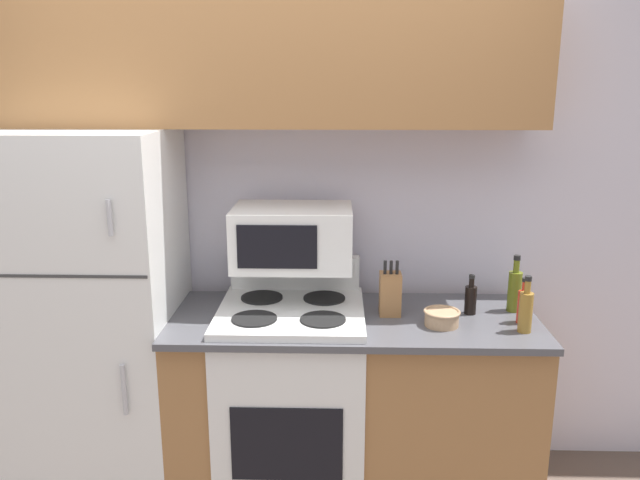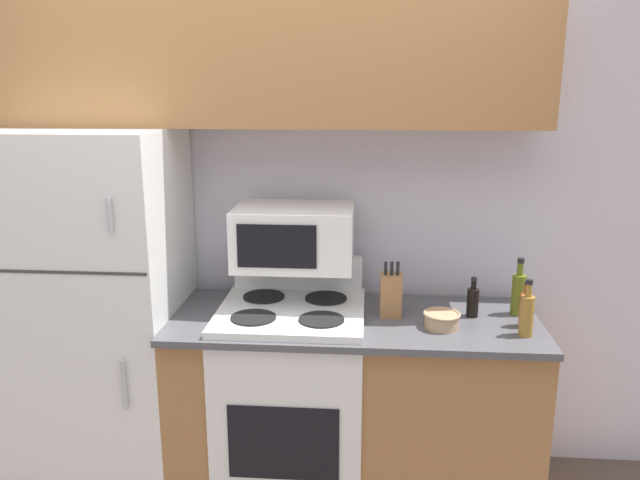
{
  "view_description": "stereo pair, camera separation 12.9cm",
  "coord_description": "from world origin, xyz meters",
  "views": [
    {
      "loc": [
        0.3,
        -2.29,
        1.89
      ],
      "look_at": [
        0.22,
        0.27,
        1.24
      ],
      "focal_mm": 35.0,
      "sensor_mm": 36.0,
      "label": 1
    },
    {
      "loc": [
        0.43,
        -2.29,
        1.89
      ],
      "look_at": [
        0.22,
        0.27,
        1.24
      ],
      "focal_mm": 35.0,
      "sensor_mm": 36.0,
      "label": 2
    }
  ],
  "objects": [
    {
      "name": "wall_back",
      "position": [
        0.0,
        0.69,
        1.27
      ],
      "size": [
        8.0,
        0.05,
        2.55
      ],
      "color": "silver",
      "rests_on": "ground_plane"
    },
    {
      "name": "lower_cabinets",
      "position": [
        0.37,
        0.3,
        0.45
      ],
      "size": [
        1.61,
        0.65,
        0.89
      ],
      "color": "#9E6B3D",
      "rests_on": "ground_plane"
    },
    {
      "name": "refrigerator",
      "position": [
        -0.8,
        0.33,
        0.85
      ],
      "size": [
        0.75,
        0.68,
        1.7
      ],
      "color": "white",
      "rests_on": "ground_plane"
    },
    {
      "name": "upper_cabinets",
      "position": [
        0.0,
        0.49,
        2.02
      ],
      "size": [
        2.35,
        0.35,
        0.63
      ],
      "color": "#9E6B3D",
      "rests_on": "refrigerator"
    },
    {
      "name": "stove",
      "position": [
        0.09,
        0.29,
        0.48
      ],
      "size": [
        0.64,
        0.63,
        1.08
      ],
      "color": "white",
      "rests_on": "ground_plane"
    },
    {
      "name": "microwave",
      "position": [
        0.1,
        0.4,
        1.22
      ],
      "size": [
        0.53,
        0.37,
        0.27
      ],
      "color": "white",
      "rests_on": "stove"
    },
    {
      "name": "knife_block",
      "position": [
        0.53,
        0.32,
        0.99
      ],
      "size": [
        0.09,
        0.09,
        0.25
      ],
      "color": "#9E6B3D",
      "rests_on": "lower_cabinets"
    },
    {
      "name": "bowl",
      "position": [
        0.74,
        0.19,
        0.93
      ],
      "size": [
        0.16,
        0.16,
        0.07
      ],
      "color": "tan",
      "rests_on": "lower_cabinets"
    },
    {
      "name": "bottle_vinegar",
      "position": [
        1.07,
        0.14,
        0.98
      ],
      "size": [
        0.06,
        0.06,
        0.24
      ],
      "color": "olive",
      "rests_on": "lower_cabinets"
    },
    {
      "name": "bottle_soy_sauce",
      "position": [
        0.89,
        0.34,
        0.96
      ],
      "size": [
        0.05,
        0.05,
        0.18
      ],
      "color": "black",
      "rests_on": "lower_cabinets"
    },
    {
      "name": "bottle_olive_oil",
      "position": [
        1.09,
        0.38,
        0.99
      ],
      "size": [
        0.06,
        0.06,
        0.26
      ],
      "color": "#5B6619",
      "rests_on": "lower_cabinets"
    },
    {
      "name": "bottle_hot_sauce",
      "position": [
        1.09,
        0.24,
        0.97
      ],
      "size": [
        0.05,
        0.05,
        0.2
      ],
      "color": "red",
      "rests_on": "lower_cabinets"
    }
  ]
}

